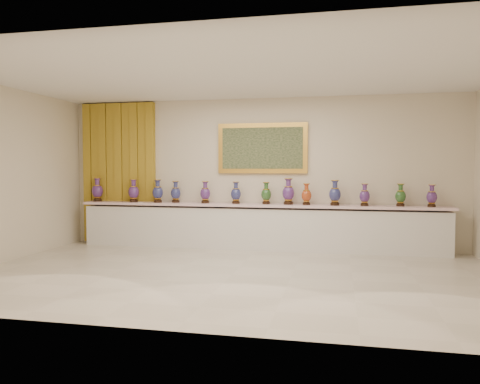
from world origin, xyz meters
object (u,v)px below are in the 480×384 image
(counter, at_px, (257,227))
(vase_0, at_px, (97,191))
(vase_1, at_px, (134,192))
(vase_2, at_px, (158,192))

(counter, distance_m, vase_0, 3.52)
(vase_0, xyz_separation_m, vase_1, (0.84, -0.02, -0.01))
(counter, relative_size, vase_1, 15.23)
(vase_0, distance_m, vase_1, 0.84)
(vase_1, distance_m, vase_2, 0.54)
(vase_0, relative_size, vase_1, 1.05)
(counter, distance_m, vase_1, 2.70)
(vase_1, relative_size, vase_2, 1.02)
(vase_0, bearing_deg, counter, 0.06)
(vase_1, bearing_deg, vase_2, -2.30)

